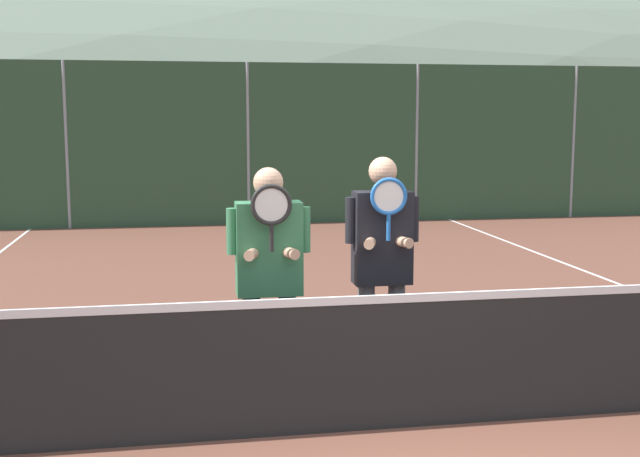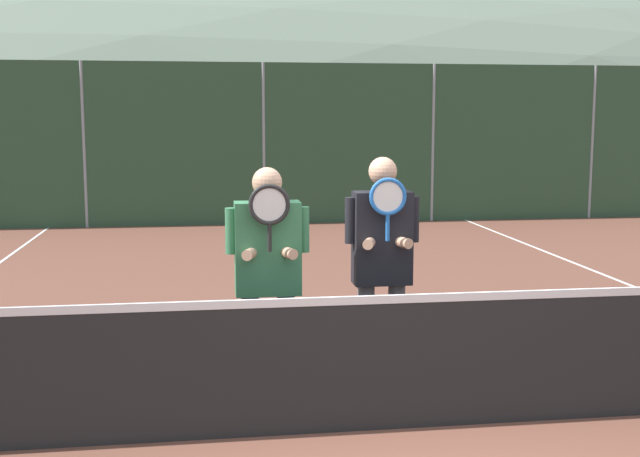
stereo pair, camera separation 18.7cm
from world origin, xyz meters
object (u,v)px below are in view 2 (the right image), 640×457
(player_leftmost, at_px, (268,266))
(car_center, at_px, (436,165))
(car_far_left, at_px, (7,172))
(car_left_of_center, at_px, (237,167))
(player_center_left, at_px, (382,258))

(player_leftmost, relative_size, car_center, 0.41)
(car_far_left, distance_m, car_left_of_center, 5.19)
(player_leftmost, relative_size, car_far_left, 0.37)
(car_far_left, bearing_deg, car_center, 2.88)
(player_center_left, xyz_separation_m, car_far_left, (-5.70, 13.05, -0.19))
(player_leftmost, xyz_separation_m, car_center, (5.28, 13.66, -0.12))
(car_left_of_center, bearing_deg, player_leftmost, -91.39)
(player_center_left, bearing_deg, car_far_left, 113.60)
(car_left_of_center, bearing_deg, car_center, 0.19)
(car_center, bearing_deg, player_leftmost, -111.13)
(player_leftmost, bearing_deg, player_center_left, 6.68)
(car_far_left, relative_size, car_center, 1.10)
(player_leftmost, bearing_deg, car_left_of_center, 88.61)
(player_leftmost, bearing_deg, car_center, 68.87)
(car_far_left, bearing_deg, player_leftmost, -69.82)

